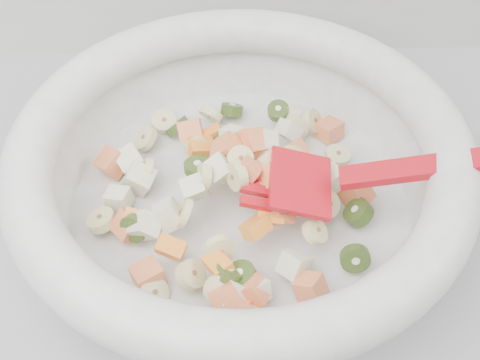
{
  "coord_description": "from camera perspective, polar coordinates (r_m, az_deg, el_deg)",
  "views": [
    {
      "loc": [
        -0.07,
        1.1,
        1.35
      ],
      "look_at": [
        -0.06,
        1.47,
        0.95
      ],
      "focal_mm": 45.0,
      "sensor_mm": 36.0,
      "label": 1
    }
  ],
  "objects": [
    {
      "name": "mixing_bowl",
      "position": [
        0.53,
        0.02,
        0.9
      ],
      "size": [
        0.49,
        0.4,
        0.13
      ],
      "color": "white",
      "rests_on": "counter"
    }
  ]
}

